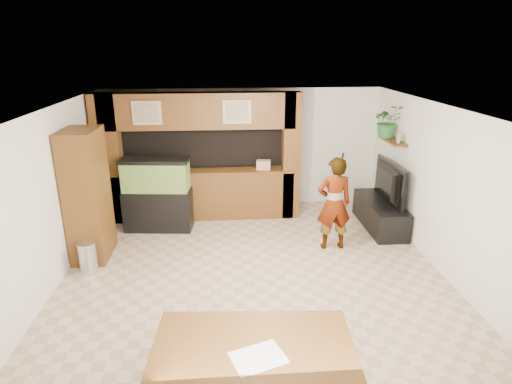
{
  "coord_description": "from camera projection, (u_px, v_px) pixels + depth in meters",
  "views": [
    {
      "loc": [
        -0.43,
        -5.98,
        3.48
      ],
      "look_at": [
        0.09,
        0.6,
        1.19
      ],
      "focal_mm": 30.0,
      "sensor_mm": 36.0,
      "label": 1
    }
  ],
  "objects": [
    {
      "name": "floor",
      "position": [
        254.0,
        275.0,
        6.8
      ],
      "size": [
        6.5,
        6.5,
        0.0
      ],
      "primitive_type": "plane",
      "color": "#C9A98B",
      "rests_on": "ground"
    },
    {
      "name": "ceiling",
      "position": [
        253.0,
        111.0,
        5.95
      ],
      "size": [
        6.5,
        6.5,
        0.0
      ],
      "primitive_type": "plane",
      "color": "white",
      "rests_on": "wall_back"
    },
    {
      "name": "wall_back",
      "position": [
        243.0,
        148.0,
        9.44
      ],
      "size": [
        6.0,
        0.0,
        6.0
      ],
      "primitive_type": "plane",
      "rotation": [
        1.57,
        0.0,
        0.0
      ],
      "color": "white",
      "rests_on": "floor"
    },
    {
      "name": "wall_left",
      "position": [
        46.0,
        204.0,
        6.15
      ],
      "size": [
        0.0,
        6.5,
        6.5
      ],
      "primitive_type": "plane",
      "rotation": [
        1.57,
        0.0,
        1.57
      ],
      "color": "white",
      "rests_on": "floor"
    },
    {
      "name": "wall_right",
      "position": [
        447.0,
        193.0,
        6.6
      ],
      "size": [
        0.0,
        6.5,
        6.5
      ],
      "primitive_type": "plane",
      "rotation": [
        1.57,
        0.0,
        -1.57
      ],
      "color": "white",
      "rests_on": "floor"
    },
    {
      "name": "partition",
      "position": [
        198.0,
        155.0,
        8.78
      ],
      "size": [
        4.2,
        0.99,
        2.6
      ],
      "color": "brown",
      "rests_on": "floor"
    },
    {
      "name": "wall_clock",
      "position": [
        66.0,
        147.0,
        6.9
      ],
      "size": [
        0.05,
        0.25,
        0.25
      ],
      "color": "black",
      "rests_on": "wall_left"
    },
    {
      "name": "wall_shelf",
      "position": [
        392.0,
        141.0,
        8.29
      ],
      "size": [
        0.25,
        0.9,
        0.04
      ],
      "primitive_type": "cube",
      "color": "brown",
      "rests_on": "wall_right"
    },
    {
      "name": "pantry_cabinet",
      "position": [
        87.0,
        195.0,
        7.09
      ],
      "size": [
        0.55,
        0.9,
        2.2
      ],
      "primitive_type": "cube",
      "color": "brown",
      "rests_on": "floor"
    },
    {
      "name": "trash_can",
      "position": [
        88.0,
        257.0,
        6.82
      ],
      "size": [
        0.28,
        0.28,
        0.51
      ],
      "primitive_type": "cylinder",
      "color": "#B2B2B7",
      "rests_on": "floor"
    },
    {
      "name": "aquarium",
      "position": [
        157.0,
        195.0,
        8.28
      ],
      "size": [
        1.3,
        0.49,
        1.44
      ],
      "rotation": [
        0.0,
        0.0,
        -0.1
      ],
      "color": "black",
      "rests_on": "floor"
    },
    {
      "name": "tv_stand",
      "position": [
        380.0,
        214.0,
        8.51
      ],
      "size": [
        0.6,
        1.64,
        0.55
      ],
      "primitive_type": "cube",
      "color": "black",
      "rests_on": "floor"
    },
    {
      "name": "television",
      "position": [
        383.0,
        182.0,
        8.29
      ],
      "size": [
        0.19,
        1.37,
        0.79
      ],
      "primitive_type": "imported",
      "rotation": [
        0.0,
        0.0,
        1.58
      ],
      "color": "black",
      "rests_on": "tv_stand"
    },
    {
      "name": "photo_frame",
      "position": [
        398.0,
        138.0,
        8.02
      ],
      "size": [
        0.04,
        0.13,
        0.18
      ],
      "primitive_type": "cube",
      "rotation": [
        0.0,
        0.0,
        -0.09
      ],
      "color": "tan",
      "rests_on": "wall_shelf"
    },
    {
      "name": "potted_plant",
      "position": [
        388.0,
        121.0,
        8.4
      ],
      "size": [
        0.59,
        0.51,
        0.65
      ],
      "primitive_type": "imported",
      "rotation": [
        0.0,
        0.0,
        0.0
      ],
      "color": "#2A6B2F",
      "rests_on": "wall_shelf"
    },
    {
      "name": "person",
      "position": [
        334.0,
        204.0,
        7.47
      ],
      "size": [
        0.63,
        0.42,
        1.68
      ],
      "primitive_type": "imported",
      "rotation": [
        0.0,
        0.0,
        3.17
      ],
      "color": "tan",
      "rests_on": "floor"
    },
    {
      "name": "microphone",
      "position": [
        343.0,
        157.0,
        7.03
      ],
      "size": [
        0.03,
        0.09,
        0.15
      ],
      "primitive_type": "cylinder",
      "rotation": [
        0.44,
        0.0,
        0.0
      ],
      "color": "black",
      "rests_on": "person"
    },
    {
      "name": "dining_table",
      "position": [
        254.0,
        375.0,
        4.27
      ],
      "size": [
        2.04,
        1.23,
        0.69
      ],
      "primitive_type": "imported",
      "rotation": [
        0.0,
        0.0,
        -0.07
      ],
      "color": "brown",
      "rests_on": "floor"
    },
    {
      "name": "newspaper_a",
      "position": [
        258.0,
        358.0,
        4.01
      ],
      "size": [
        0.58,
        0.5,
        0.01
      ],
      "primitive_type": "cube",
      "rotation": [
        0.0,
        0.0,
        0.34
      ],
      "color": "silver",
      "rests_on": "dining_table"
    },
    {
      "name": "counter_box",
      "position": [
        264.0,
        165.0,
        8.77
      ],
      "size": [
        0.31,
        0.23,
        0.19
      ],
      "primitive_type": "cube",
      "rotation": [
        0.0,
        0.0,
        -0.17
      ],
      "color": "tan",
      "rests_on": "partition"
    }
  ]
}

